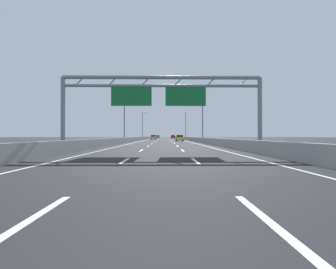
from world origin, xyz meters
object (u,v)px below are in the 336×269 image
(streetlamp_left_mid, at_px, (125,115))
(orange_car, at_px, (157,137))
(streetlamp_right_far, at_px, (185,124))
(sign_gantry, at_px, (161,94))
(streetlamp_left_far, at_px, (143,124))
(red_car, at_px, (173,137))
(streetlamp_right_mid, at_px, (201,115))
(silver_car, at_px, (153,137))
(yellow_car, at_px, (180,138))
(blue_car, at_px, (158,137))

(streetlamp_left_mid, relative_size, orange_car, 2.19)
(streetlamp_right_far, bearing_deg, streetlamp_left_mid, -110.58)
(sign_gantry, xyz_separation_m, streetlamp_left_far, (-7.40, 67.87, 0.56))
(streetlamp_left_mid, relative_size, red_car, 2.13)
(sign_gantry, height_order, streetlamp_right_mid, streetlamp_right_mid)
(red_car, bearing_deg, silver_car, -107.86)
(streetlamp_right_mid, height_order, yellow_car, streetlamp_right_mid)
(streetlamp_left_mid, bearing_deg, streetlamp_left_far, 90.00)
(sign_gantry, relative_size, red_car, 3.81)
(blue_car, xyz_separation_m, red_car, (7.26, -30.42, 0.03))
(streetlamp_right_far, xyz_separation_m, silver_car, (-11.10, -4.41, -4.63))
(streetlamp_left_mid, xyz_separation_m, silver_car, (3.83, 35.35, -4.63))
(streetlamp_left_mid, xyz_separation_m, streetlamp_left_far, (0.00, 39.76, 0.00))
(streetlamp_left_mid, distance_m, streetlamp_right_mid, 14.93)
(streetlamp_right_mid, distance_m, blue_car, 89.48)
(streetlamp_left_far, relative_size, orange_car, 2.19)
(streetlamp_left_far, bearing_deg, sign_gantry, -83.78)
(blue_car, distance_m, red_car, 31.27)
(streetlamp_left_far, distance_m, orange_car, 34.91)
(silver_car, bearing_deg, yellow_car, -72.67)
(sign_gantry, relative_size, silver_car, 3.80)
(streetlamp_right_far, xyz_separation_m, red_car, (-3.72, 18.50, -4.61))
(streetlamp_left_mid, relative_size, streetlamp_right_far, 1.00)
(orange_car, xyz_separation_m, yellow_car, (7.64, -62.77, -0.01))
(sign_gantry, bearing_deg, streetlamp_right_mid, 75.01)
(streetlamp_right_mid, relative_size, yellow_car, 2.06)
(streetlamp_left_mid, relative_size, streetlamp_left_far, 1.00)
(orange_car, xyz_separation_m, blue_car, (0.29, 14.51, -0.01))
(streetlamp_left_mid, distance_m, silver_car, 35.86)
(sign_gantry, bearing_deg, yellow_car, 84.36)
(streetlamp_left_mid, bearing_deg, blue_car, 87.45)
(orange_car, relative_size, silver_car, 0.97)
(streetlamp_right_mid, xyz_separation_m, silver_car, (-11.10, 35.35, -4.63))
(sign_gantry, relative_size, yellow_car, 3.67)
(sign_gantry, distance_m, blue_car, 116.91)
(yellow_car, relative_size, red_car, 1.04)
(silver_car, bearing_deg, red_car, 72.14)
(sign_gantry, relative_size, blue_car, 3.86)
(streetlamp_right_far, xyz_separation_m, yellow_car, (-3.63, -28.36, -4.65))
(streetlamp_right_mid, xyz_separation_m, yellow_car, (-3.63, 11.40, -4.65))
(streetlamp_right_far, bearing_deg, silver_car, -158.35)
(silver_car, bearing_deg, streetlamp_right_mid, -72.57)
(orange_car, bearing_deg, yellow_car, -83.06)
(streetlamp_right_far, distance_m, blue_car, 50.35)
(streetlamp_right_mid, height_order, silver_car, streetlamp_right_mid)
(sign_gantry, distance_m, streetlamp_left_mid, 29.08)
(streetlamp_left_mid, bearing_deg, yellow_car, 45.24)
(streetlamp_left_far, height_order, yellow_car, streetlamp_left_far)
(sign_gantry, distance_m, streetlamp_right_mid, 29.11)
(orange_car, distance_m, blue_car, 14.51)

